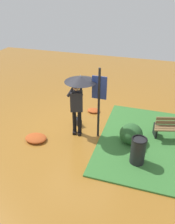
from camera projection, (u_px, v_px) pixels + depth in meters
name	position (u px, v px, depth m)	size (l,w,h in m)	color
ground_plane	(80.00, 130.00, 7.66)	(18.00, 18.00, 0.00)	#9E6623
person_with_umbrella	(79.00, 90.00, 6.72)	(0.96, 0.96, 2.04)	black
info_sign_post	(99.00, 96.00, 6.65)	(0.44, 0.07, 2.30)	black
handbag	(78.00, 122.00, 7.88)	(0.32, 0.30, 0.37)	black
trash_bin	(138.00, 151.00, 6.05)	(0.42, 0.42, 0.83)	black
shrub_cluster	(132.00, 135.00, 6.90)	(0.77, 0.70, 0.63)	#285628
leaf_pile_near_person	(94.00, 110.00, 8.72)	(0.48, 0.39, 0.11)	#B74C1E
leaf_pile_by_bench	(36.00, 138.00, 7.14)	(0.69, 0.55, 0.15)	#B74C1E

